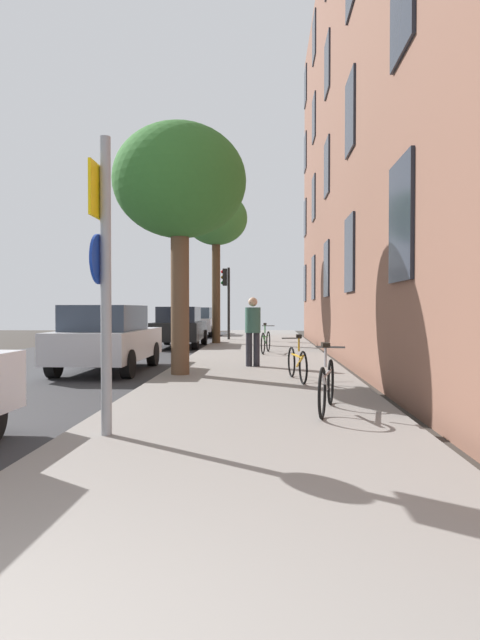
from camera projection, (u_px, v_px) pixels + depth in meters
name	position (u px, v px, depth m)	size (l,w,h in m)	color
ground_plane	(148.00, 358.00, 16.49)	(41.80, 41.80, 0.00)	#332D28
road_asphalt	(82.00, 357.00, 16.60)	(7.00, 38.00, 0.01)	#2D2D30
sidewalk	(259.00, 356.00, 16.32)	(4.20, 38.00, 0.12)	gray
building_facade	(346.00, 108.00, 15.54)	(0.56, 27.00, 15.00)	brown
sign_post	(104.00, 268.00, 5.86)	(0.15, 0.60, 3.34)	gray
traffic_light	(226.00, 290.00, 24.52)	(0.43, 0.24, 3.37)	black
tree_near	(180.00, 184.00, 11.31)	(2.88, 2.88, 5.41)	brown
tree_far	(216.00, 221.00, 21.78)	(2.61, 2.61, 6.31)	#4C3823
bicycle_0	(327.00, 384.00, 7.24)	(0.54, 1.72, 0.96)	black
bicycle_1	(297.00, 363.00, 10.36)	(0.45, 1.69, 0.92)	black
bicycle_2	(266.00, 341.00, 16.92)	(0.45, 1.72, 0.97)	black
pedestrian_0	(253.00, 327.00, 12.95)	(0.46, 0.46, 1.71)	#26262D
car_1	(107.00, 338.00, 12.77)	(1.88, 4.02, 1.62)	#B7B7BC
car_2	(180.00, 326.00, 21.06)	(1.90, 4.39, 1.62)	black
car_3	(198.00, 322.00, 29.41)	(1.92, 4.05, 1.62)	#B7B7BC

